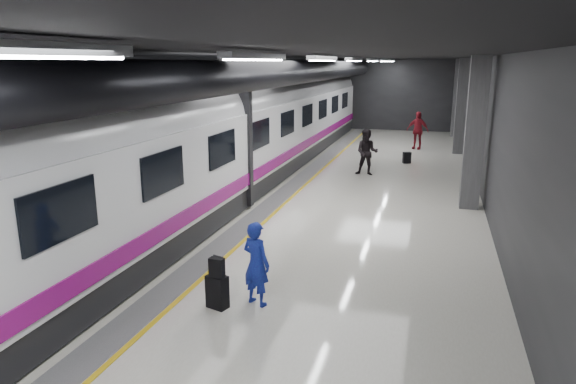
% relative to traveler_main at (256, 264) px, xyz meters
% --- Properties ---
extents(ground, '(40.00, 40.00, 0.00)m').
position_rel_traveler_main_xyz_m(ground, '(-0.50, 5.89, -0.79)').
color(ground, silver).
rests_on(ground, ground).
extents(platform_hall, '(10.02, 40.02, 4.51)m').
position_rel_traveler_main_xyz_m(platform_hall, '(-0.79, 6.85, 2.75)').
color(platform_hall, black).
rests_on(platform_hall, ground).
extents(train, '(3.05, 38.00, 4.05)m').
position_rel_traveler_main_xyz_m(train, '(-3.75, 5.89, 1.28)').
color(train, black).
rests_on(train, ground).
extents(traveler_main, '(0.67, 0.56, 1.57)m').
position_rel_traveler_main_xyz_m(traveler_main, '(0.00, 0.00, 0.00)').
color(traveler_main, '#163DAB').
rests_on(traveler_main, ground).
extents(suitcase_main, '(0.43, 0.33, 0.61)m').
position_rel_traveler_main_xyz_m(suitcase_main, '(-0.63, -0.34, -0.48)').
color(suitcase_main, black).
rests_on(suitcase_main, ground).
extents(shoulder_bag, '(0.28, 0.17, 0.35)m').
position_rel_traveler_main_xyz_m(shoulder_bag, '(-0.61, -0.37, 0.00)').
color(shoulder_bag, black).
rests_on(shoulder_bag, suitcase_main).
extents(traveler_far_a, '(0.88, 0.68, 1.80)m').
position_rel_traveler_main_xyz_m(traveler_far_a, '(0.42, 11.65, 0.12)').
color(traveler_far_a, black).
rests_on(traveler_far_a, ground).
extents(traveler_far_b, '(1.19, 0.72, 1.89)m').
position_rel_traveler_main_xyz_m(traveler_far_b, '(2.04, 18.61, 0.16)').
color(traveler_far_b, maroon).
rests_on(traveler_far_b, ground).
extents(suitcase_far, '(0.39, 0.33, 0.49)m').
position_rel_traveler_main_xyz_m(suitcase_far, '(1.80, 14.58, -0.54)').
color(suitcase_far, black).
rests_on(suitcase_far, ground).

